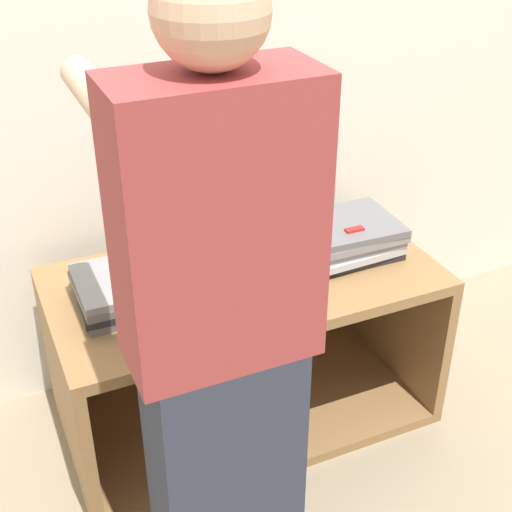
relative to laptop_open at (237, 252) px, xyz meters
The scene contains 8 objects.
ground_plane 0.71m from the laptop_open, 90.00° to the right, with size 12.00×12.00×0.00m, color gray.
wall_back 0.69m from the laptop_open, 90.00° to the left, with size 8.00×0.05×2.40m.
cart 0.34m from the laptop_open, 90.00° to the left, with size 1.19×0.63×0.56m.
laptop_open is the anchor object (origin of this frame).
laptop_stack_left 0.35m from the laptop_open, behind, with size 0.33×0.27×0.09m.
laptop_stack_right 0.36m from the laptop_open, ahead, with size 0.33×0.28×0.11m.
person 0.70m from the laptop_open, 115.67° to the right, with size 0.40×0.52×1.58m.
inventory_tag 0.37m from the laptop_open, 18.49° to the right, with size 0.06×0.02×0.01m.
Camera 1 is at (-0.72, -1.40, 1.72)m, focal length 50.00 mm.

